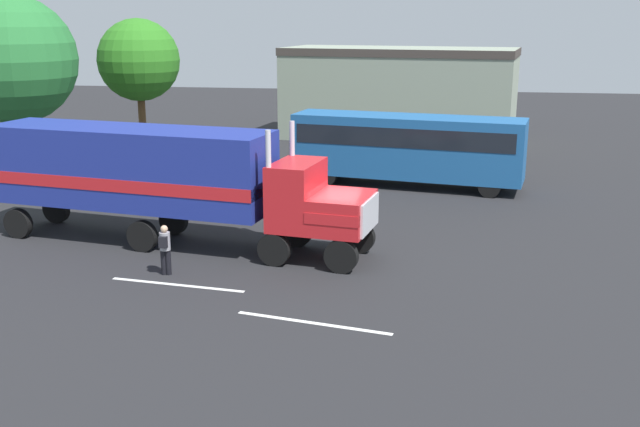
% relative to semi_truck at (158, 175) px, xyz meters
% --- Properties ---
extents(ground_plane, '(120.00, 120.00, 0.00)m').
position_rel_semi_truck_xyz_m(ground_plane, '(6.00, -0.65, -2.52)').
color(ground_plane, '#232326').
extents(lane_stripe_near, '(4.39, 0.67, 0.01)m').
position_rel_semi_truck_xyz_m(lane_stripe_near, '(2.04, -4.15, -2.52)').
color(lane_stripe_near, silver).
rests_on(lane_stripe_near, ground_plane).
extents(lane_stripe_mid, '(4.35, 0.99, 0.01)m').
position_rel_semi_truck_xyz_m(lane_stripe_mid, '(6.64, -6.38, -2.52)').
color(lane_stripe_mid, silver).
rests_on(lane_stripe_mid, ground_plane).
extents(semi_truck, '(14.38, 4.82, 4.50)m').
position_rel_semi_truck_xyz_m(semi_truck, '(0.00, 0.00, 0.00)').
color(semi_truck, red).
rests_on(semi_truck, ground_plane).
extents(person_bystander, '(0.34, 0.46, 1.63)m').
position_rel_semi_truck_xyz_m(person_bystander, '(1.38, -3.29, -1.63)').
color(person_bystander, black).
rests_on(person_bystander, ground_plane).
extents(parked_bus, '(11.28, 4.42, 3.40)m').
position_rel_semi_truck_xyz_m(parked_bus, '(8.39, 10.75, -0.46)').
color(parked_bus, '#1E5999').
rests_on(parked_bus, ground_plane).
extents(parked_car, '(4.51, 2.08, 1.57)m').
position_rel_semi_truck_xyz_m(parked_car, '(-0.57, 6.80, -1.72)').
color(parked_car, maroon).
rests_on(parked_car, ground_plane).
extents(tree_left, '(6.33, 6.33, 9.09)m').
position_rel_semi_truck_xyz_m(tree_left, '(-11.14, 9.87, 3.39)').
color(tree_left, brown).
rests_on(tree_left, ground_plane).
extents(tree_center, '(4.82, 4.82, 7.91)m').
position_rel_semi_truck_xyz_m(tree_center, '(-7.77, 17.66, 2.96)').
color(tree_center, brown).
rests_on(tree_center, ground_plane).
extents(building_backdrop, '(15.90, 8.45, 6.02)m').
position_rel_semi_truck_xyz_m(building_backdrop, '(7.20, 25.22, 0.70)').
color(building_backdrop, gray).
rests_on(building_backdrop, ground_plane).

